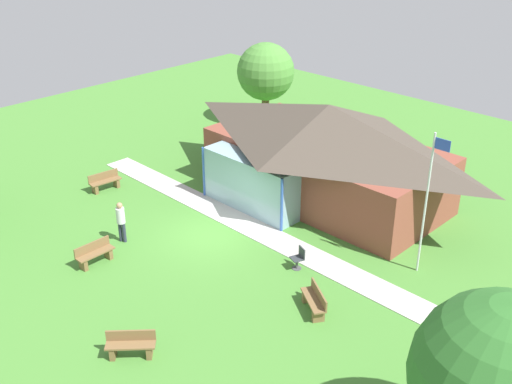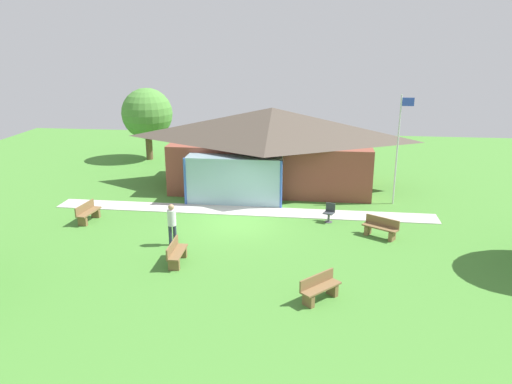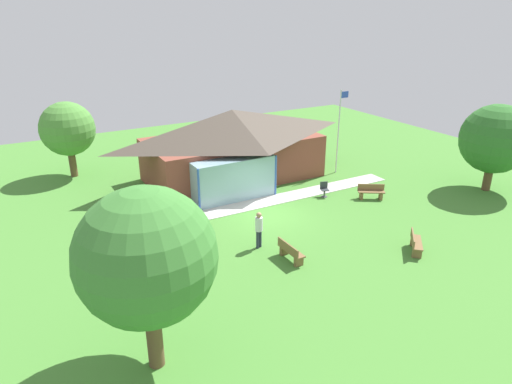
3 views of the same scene
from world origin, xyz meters
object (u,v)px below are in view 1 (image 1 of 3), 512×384
at_px(pavilion, 323,150).
at_px(bench_mid_left, 105,182).
at_px(bench_front_right, 131,345).
at_px(tree_behind_pavilion_left, 266,72).
at_px(bench_front_center, 95,254).
at_px(tree_far_east, 499,379).
at_px(bench_mid_right, 315,301).
at_px(visitor_strolling_lawn, 121,219).
at_px(flagpole, 427,198).
at_px(patio_chair_lawn_spare, 298,259).

relative_size(pavilion, bench_mid_left, 7.53).
bearing_deg(bench_front_right, tree_behind_pavilion_left, -104.06).
xyz_separation_m(bench_front_right, bench_mid_left, (-10.45, 5.96, 0.00)).
bearing_deg(bench_front_center, tree_far_east, 93.85).
bearing_deg(bench_front_center, bench_mid_right, 113.51).
relative_size(bench_front_right, bench_front_center, 0.93).
bearing_deg(visitor_strolling_lawn, pavilion, 48.53).
height_order(bench_mid_right, bench_mid_left, same).
bearing_deg(flagpole, bench_front_right, -110.27).
relative_size(visitor_strolling_lawn, tree_behind_pavilion_left, 0.36).
xyz_separation_m(pavilion, bench_front_center, (-2.55, -10.41, -1.88)).
xyz_separation_m(pavilion, patio_chair_lawn_spare, (3.19, -5.31, -1.87)).
height_order(bench_mid_right, patio_chair_lawn_spare, patio_chair_lawn_spare).
xyz_separation_m(bench_mid_right, tree_behind_pavilion_left, (-14.06, 12.42, 2.71)).
relative_size(flagpole, tree_behind_pavilion_left, 1.13).
bearing_deg(flagpole, patio_chair_lawn_spare, -137.89).
bearing_deg(tree_far_east, bench_mid_left, 172.24).
xyz_separation_m(patio_chair_lawn_spare, visitor_strolling_lawn, (-6.34, -3.43, 0.61)).
distance_m(bench_front_right, patio_chair_lawn_spare, 7.21).
xyz_separation_m(flagpole, visitor_strolling_lawn, (-9.63, -6.41, -2.00)).
relative_size(flagpole, visitor_strolling_lawn, 3.14).
height_order(tree_behind_pavilion_left, tree_far_east, tree_far_east).
bearing_deg(flagpole, pavilion, 160.21).
distance_m(bench_front_right, bench_front_center, 5.67).
relative_size(bench_mid_right, tree_behind_pavilion_left, 0.31).
bearing_deg(bench_mid_left, pavilion, 136.88).
distance_m(flagpole, patio_chair_lawn_spare, 5.15).
xyz_separation_m(pavilion, bench_front_right, (2.73, -12.51, -1.88)).
relative_size(bench_front_center, tree_far_east, 0.29).
xyz_separation_m(bench_front_right, bench_front_center, (-5.27, 2.10, 0.00)).
bearing_deg(bench_mid_right, patio_chair_lawn_spare, -5.04).
distance_m(flagpole, visitor_strolling_lawn, 11.74).
relative_size(bench_mid_right, bench_front_center, 1.00).
bearing_deg(tree_far_east, tree_behind_pavilion_left, 144.95).
height_order(pavilion, tree_behind_pavilion_left, tree_behind_pavilion_left).
distance_m(bench_mid_right, bench_mid_left, 13.02).
relative_size(bench_front_right, tree_behind_pavilion_left, 0.29).
xyz_separation_m(patio_chair_lawn_spare, tree_behind_pavilion_left, (-11.96, 10.81, 2.70)).
bearing_deg(bench_mid_left, patio_chair_lawn_spare, 103.07).
bearing_deg(pavilion, bench_mid_left, -139.72).
bearing_deg(bench_mid_right, bench_front_center, 56.43).
relative_size(bench_mid_left, visitor_strolling_lawn, 0.89).
bearing_deg(visitor_strolling_lawn, patio_chair_lawn_spare, 6.78).
relative_size(pavilion, flagpole, 2.13).
height_order(bench_front_right, bench_front_center, same).
relative_size(bench_mid_left, tree_behind_pavilion_left, 0.32).
distance_m(flagpole, tree_far_east, 9.05).
xyz_separation_m(tree_behind_pavilion_left, tree_far_east, (21.06, -14.77, 0.01)).
height_order(flagpole, bench_mid_left, flagpole).
relative_size(pavilion, bench_mid_right, 7.72).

